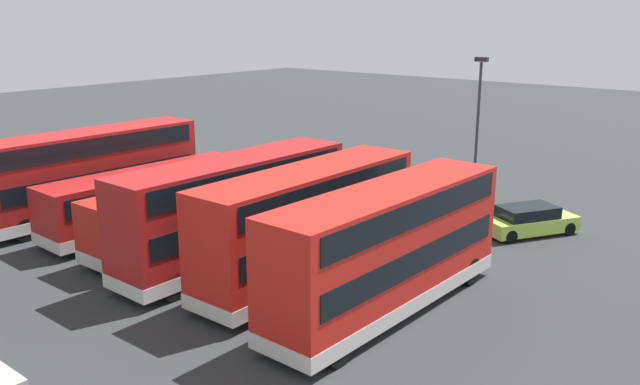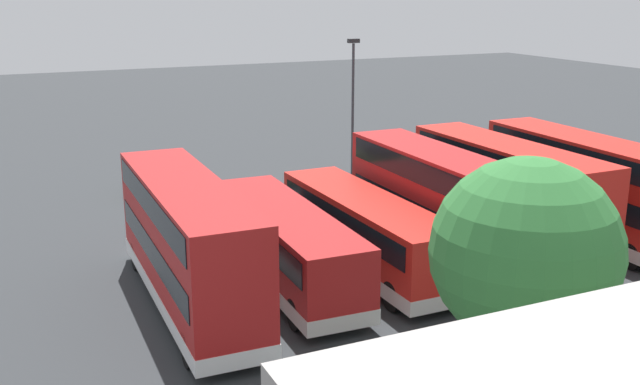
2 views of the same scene
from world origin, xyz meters
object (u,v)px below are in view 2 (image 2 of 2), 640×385
object	(u,v)px
bus_single_deck_fourth	(366,230)
bus_double_decker_second	(506,191)
bus_double_decker_near_end	(584,184)
bus_double_decker_sixth	(188,241)
car_hatchback_silver	(159,180)
car_small_green	(446,166)
bus_single_deck_fifth	(286,243)
bus_double_decker_third	(442,204)
lamp_post_tall	(353,96)

from	to	relation	value
bus_single_deck_fourth	bus_double_decker_second	bearing A→B (deg)	179.72
bus_double_decker_near_end	bus_single_deck_fourth	bearing A→B (deg)	-2.45
bus_double_decker_sixth	car_hatchback_silver	distance (m)	15.86
car_hatchback_silver	car_small_green	bearing A→B (deg)	166.65
bus_double_decker_sixth	bus_double_decker_near_end	bearing A→B (deg)	-179.50
bus_double_decker_near_end	car_hatchback_silver	bearing A→B (deg)	-44.21
bus_single_deck_fifth	bus_double_decker_third	bearing A→B (deg)	176.66
bus_double_decker_second	lamp_post_tall	world-z (taller)	lamp_post_tall
bus_double_decker_sixth	car_small_green	size ratio (longest dim) A/B	2.40
bus_single_deck_fourth	car_hatchback_silver	world-z (taller)	bus_single_deck_fourth
bus_double_decker_near_end	bus_double_decker_sixth	xyz separation A→B (m)	(18.31, 0.16, 0.00)
bus_double_decker_sixth	car_small_green	distance (m)	22.21
bus_double_decker_third	bus_single_deck_fifth	world-z (taller)	bus_double_decker_third
bus_double_decker_near_end	car_small_green	world-z (taller)	bus_double_decker_near_end
bus_double_decker_sixth	bus_double_decker_third	bearing A→B (deg)	-179.49
bus_double_decker_near_end	bus_single_deck_fifth	world-z (taller)	bus_double_decker_near_end
bus_double_decker_second	bus_single_deck_fifth	world-z (taller)	bus_double_decker_second
bus_double_decker_second	bus_single_deck_fourth	xyz separation A→B (m)	(6.88, -0.03, -0.83)
car_hatchback_silver	bus_double_decker_sixth	bearing A→B (deg)	80.98
bus_single_deck_fifth	lamp_post_tall	distance (m)	18.05
bus_single_deck_fourth	bus_single_deck_fifth	distance (m)	3.52
bus_double_decker_third	lamp_post_tall	world-z (taller)	lamp_post_tall
car_hatchback_silver	car_small_green	size ratio (longest dim) A/B	0.90
bus_double_decker_near_end	bus_double_decker_third	xyz separation A→B (m)	(7.67, 0.06, 0.00)
bus_double_decker_sixth	bus_double_decker_second	bearing A→B (deg)	-177.63
bus_double_decker_sixth	car_hatchback_silver	size ratio (longest dim) A/B	2.67
bus_double_decker_second	bus_double_decker_sixth	xyz separation A→B (m)	(14.29, 0.59, 0.00)
bus_single_deck_fifth	car_hatchback_silver	distance (m)	15.17
lamp_post_tall	car_small_green	bearing A→B (deg)	144.51
bus_double_decker_sixth	car_hatchback_silver	bearing A→B (deg)	-99.02
lamp_post_tall	car_hatchback_silver	bearing A→B (deg)	-2.80
car_small_green	bus_single_deck_fourth	bearing A→B (deg)	44.17
bus_double_decker_third	bus_single_deck_fifth	distance (m)	6.80
bus_double_decker_second	car_small_green	bearing A→B (deg)	-112.13
bus_single_deck_fourth	car_hatchback_silver	distance (m)	15.77
bus_double_decker_near_end	bus_single_deck_fifth	bearing A→B (deg)	-1.30
bus_double_decker_second	bus_single_deck_fourth	bearing A→B (deg)	-0.28
bus_double_decker_near_end	bus_double_decker_sixth	distance (m)	18.31
bus_double_decker_third	bus_single_deck_fourth	distance (m)	3.37
car_hatchback_silver	bus_double_decker_near_end	bearing A→B (deg)	135.79
bus_double_decker_sixth	lamp_post_tall	xyz separation A→B (m)	(-14.17, -14.99, 2.29)
bus_double_decker_second	bus_double_decker_third	world-z (taller)	same
lamp_post_tall	bus_double_decker_second	bearing A→B (deg)	90.48
bus_single_deck_fourth	car_small_green	world-z (taller)	bus_single_deck_fourth
bus_double_decker_third	bus_double_decker_sixth	distance (m)	10.64
bus_single_deck_fourth	car_small_green	xyz separation A→B (m)	(-11.39, -11.06, -0.92)
bus_single_deck_fourth	bus_double_decker_sixth	distance (m)	7.49
bus_single_deck_fourth	bus_single_deck_fifth	bearing A→B (deg)	2.25
bus_double_decker_near_end	bus_double_decker_second	size ratio (longest dim) A/B	1.03
bus_double_decker_second	car_hatchback_silver	size ratio (longest dim) A/B	2.50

